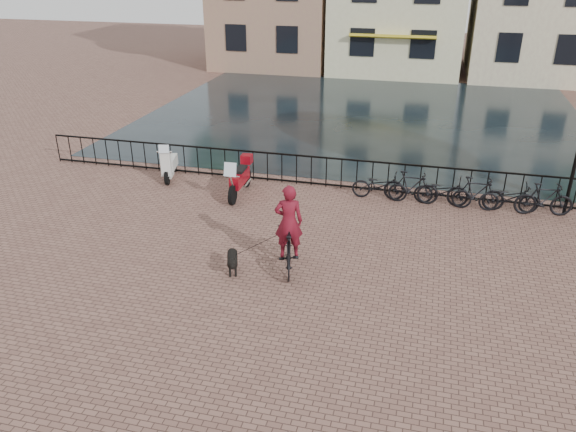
% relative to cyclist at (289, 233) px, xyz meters
% --- Properties ---
extents(ground, '(100.00, 100.00, 0.00)m').
position_rel_cyclist_xyz_m(ground, '(-0.13, -2.55, -0.97)').
color(ground, brown).
rests_on(ground, ground).
extents(canal_water, '(20.00, 20.00, 0.00)m').
position_rel_cyclist_xyz_m(canal_water, '(-0.13, 14.75, -0.97)').
color(canal_water, black).
rests_on(canal_water, ground).
extents(railing, '(20.00, 0.05, 1.02)m').
position_rel_cyclist_xyz_m(railing, '(-0.13, 5.45, -0.47)').
color(railing, black).
rests_on(railing, ground).
extents(cyclist, '(0.99, 1.94, 2.56)m').
position_rel_cyclist_xyz_m(cyclist, '(0.00, 0.00, 0.00)').
color(cyclist, black).
rests_on(cyclist, ground).
extents(dog, '(0.57, 0.93, 0.60)m').
position_rel_cyclist_xyz_m(dog, '(-1.26, -0.49, -0.67)').
color(dog, black).
rests_on(dog, ground).
extents(motorcycle, '(0.52, 1.98, 1.41)m').
position_rel_cyclist_xyz_m(motorcycle, '(-2.64, 4.08, -0.27)').
color(motorcycle, maroon).
rests_on(motorcycle, ground).
extents(scooter, '(0.80, 1.60, 1.43)m').
position_rel_cyclist_xyz_m(scooter, '(-5.42, 4.92, -0.26)').
color(scooter, silver).
rests_on(scooter, ground).
extents(parked_bike_0, '(1.74, 0.66, 0.90)m').
position_rel_cyclist_xyz_m(parked_bike_0, '(1.67, 4.85, -0.52)').
color(parked_bike_0, black).
rests_on(parked_bike_0, ground).
extents(parked_bike_1, '(1.69, 0.57, 1.00)m').
position_rel_cyclist_xyz_m(parked_bike_1, '(2.62, 4.85, -0.47)').
color(parked_bike_1, black).
rests_on(parked_bike_1, ground).
extents(parked_bike_2, '(1.76, 0.73, 0.90)m').
position_rel_cyclist_xyz_m(parked_bike_2, '(3.57, 4.85, -0.52)').
color(parked_bike_2, black).
rests_on(parked_bike_2, ground).
extents(parked_bike_3, '(1.68, 0.52, 1.00)m').
position_rel_cyclist_xyz_m(parked_bike_3, '(4.52, 4.85, -0.47)').
color(parked_bike_3, black).
rests_on(parked_bike_3, ground).
extents(parked_bike_4, '(1.77, 0.76, 0.90)m').
position_rel_cyclist_xyz_m(parked_bike_4, '(5.47, 4.85, -0.52)').
color(parked_bike_4, black).
rests_on(parked_bike_4, ground).
extents(parked_bike_5, '(1.71, 0.69, 1.00)m').
position_rel_cyclist_xyz_m(parked_bike_5, '(6.42, 4.85, -0.47)').
color(parked_bike_5, black).
rests_on(parked_bike_5, ground).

